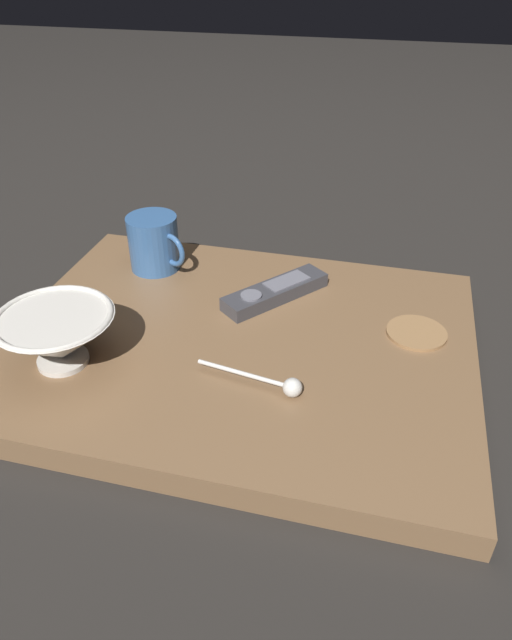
{
  "coord_description": "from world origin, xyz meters",
  "views": [
    {
      "loc": [
        -0.66,
        -0.19,
        0.53
      ],
      "look_at": [
        0.02,
        -0.02,
        0.06
      ],
      "focal_mm": 32.47,
      "sensor_mm": 36.0,
      "label": 1
    }
  ],
  "objects_px": {
    "cereal_bowl": "(58,336)",
    "tv_remote_near": "(275,292)",
    "coffee_mug": "(154,243)",
    "teaspoon": "(281,384)",
    "drink_coaster": "(417,333)"
  },
  "relations": [
    {
      "from": "teaspoon",
      "to": "drink_coaster",
      "type": "xyz_separation_m",
      "value": [
        0.17,
        -0.17,
        -0.01
      ]
    },
    {
      "from": "coffee_mug",
      "to": "drink_coaster",
      "type": "distance_m",
      "value": 0.46
    },
    {
      "from": "coffee_mug",
      "to": "tv_remote_near",
      "type": "relative_size",
      "value": 0.65
    },
    {
      "from": "tv_remote_near",
      "to": "drink_coaster",
      "type": "height_order",
      "value": "tv_remote_near"
    },
    {
      "from": "cereal_bowl",
      "to": "coffee_mug",
      "type": "bearing_deg",
      "value": -4.57
    },
    {
      "from": "cereal_bowl",
      "to": "tv_remote_near",
      "type": "height_order",
      "value": "cereal_bowl"
    },
    {
      "from": "coffee_mug",
      "to": "teaspoon",
      "type": "relative_size",
      "value": 0.78
    },
    {
      "from": "cereal_bowl",
      "to": "teaspoon",
      "type": "bearing_deg",
      "value": -87.56
    },
    {
      "from": "tv_remote_near",
      "to": "coffee_mug",
      "type": "bearing_deg",
      "value": 77.98
    },
    {
      "from": "tv_remote_near",
      "to": "drink_coaster",
      "type": "relative_size",
      "value": 1.97
    },
    {
      "from": "coffee_mug",
      "to": "cereal_bowl",
      "type": "bearing_deg",
      "value": 175.43
    },
    {
      "from": "cereal_bowl",
      "to": "teaspoon",
      "type": "xyz_separation_m",
      "value": [
        0.01,
        -0.3,
        -0.03
      ]
    },
    {
      "from": "cereal_bowl",
      "to": "teaspoon",
      "type": "distance_m",
      "value": 0.3
    },
    {
      "from": "teaspoon",
      "to": "drink_coaster",
      "type": "relative_size",
      "value": 1.65
    },
    {
      "from": "coffee_mug",
      "to": "drink_coaster",
      "type": "bearing_deg",
      "value": -101.95
    }
  ]
}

